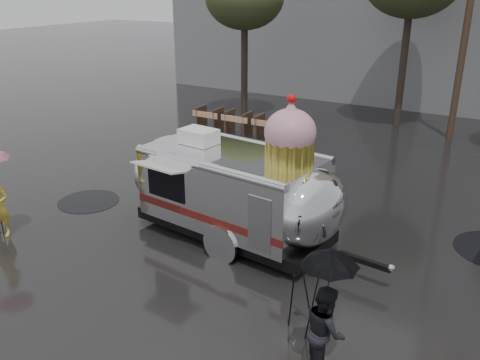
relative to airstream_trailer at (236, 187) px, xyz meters
The scene contains 8 objects.
ground 2.34m from the airstream_trailer, 66.73° to the right, with size 120.00×120.00×0.00m, color black.
puddles 2.07m from the airstream_trailer, 64.69° to the left, with size 13.02×4.95×0.01m.
utility_pole 13.10m from the airstream_trailer, 75.23° to the left, with size 1.60×0.28×9.00m.
barricade_row 9.59m from the airstream_trailer, 120.26° to the left, with size 4.30×0.80×1.00m.
airstream_trailer is the anchor object (origin of this frame).
person_right 5.15m from the airstream_trailer, 42.48° to the right, with size 0.80×0.45×1.67m, color black.
umbrella_black 5.15m from the airstream_trailer, 42.48° to the right, with size 1.13×1.13×2.32m.
tripod 4.04m from the airstream_trailer, 40.73° to the right, with size 0.56×0.53×1.37m.
Camera 1 is at (5.32, -8.40, 6.22)m, focal length 38.00 mm.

